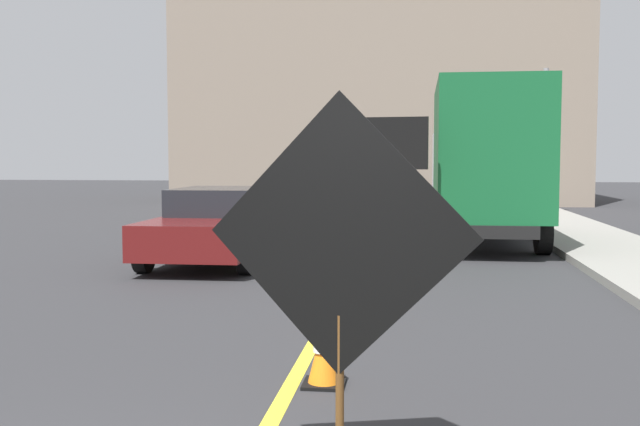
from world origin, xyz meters
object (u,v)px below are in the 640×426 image
object	(u,v)px
arrow_board_trailer	(384,238)
roadwork_sign	(340,243)
traffic_cone_near_sign	(324,353)
highway_guide_sign	(522,115)
traffic_cone_mid_lane	(339,298)
box_truck	(484,161)
traffic_cone_far_lane	(361,272)
pickup_car	(219,224)

from	to	relation	value
arrow_board_trailer	roadwork_sign	bearing A→B (deg)	-89.22
traffic_cone_near_sign	highway_guide_sign	bearing A→B (deg)	77.57
arrow_board_trailer	traffic_cone_mid_lane	size ratio (longest dim) A/B	3.56
highway_guide_sign	roadwork_sign	bearing A→B (deg)	-100.48
box_truck	traffic_cone_far_lane	distance (m)	7.53
arrow_board_trailer	traffic_cone_near_sign	bearing A→B (deg)	-91.60
arrow_board_trailer	highway_guide_sign	bearing A→B (deg)	71.53
box_truck	roadwork_sign	bearing A→B (deg)	-98.68
pickup_car	highway_guide_sign	bearing A→B (deg)	59.49
roadwork_sign	arrow_board_trailer	bearing A→B (deg)	90.78
arrow_board_trailer	box_truck	xyz separation A→B (m)	(2.12, 3.67, 1.41)
highway_guide_sign	traffic_cone_far_lane	bearing A→B (deg)	-105.40
pickup_car	traffic_cone_near_sign	bearing A→B (deg)	-68.67
traffic_cone_near_sign	box_truck	bearing A→B (deg)	78.12
traffic_cone_near_sign	traffic_cone_far_lane	distance (m)	4.07
traffic_cone_near_sign	pickup_car	bearing A→B (deg)	111.33
roadwork_sign	box_truck	distance (m)	13.23
roadwork_sign	pickup_car	world-z (taller)	roadwork_sign
roadwork_sign	traffic_cone_mid_lane	distance (m)	4.22
traffic_cone_near_sign	traffic_cone_mid_lane	size ratio (longest dim) A/B	0.77
arrow_board_trailer	pickup_car	world-z (taller)	arrow_board_trailer
highway_guide_sign	traffic_cone_far_lane	xyz separation A→B (m)	(-4.37, -15.85, -3.07)
arrow_board_trailer	highway_guide_sign	xyz separation A→B (m)	(4.18, 12.52, 2.94)
highway_guide_sign	traffic_cone_near_sign	distance (m)	20.63
box_truck	pickup_car	distance (m)	6.47
pickup_car	box_truck	bearing A→B (deg)	34.20
pickup_car	highway_guide_sign	distance (m)	14.67
roadwork_sign	arrow_board_trailer	size ratio (longest dim) A/B	0.86
arrow_board_trailer	traffic_cone_near_sign	size ratio (longest dim) A/B	4.62
traffic_cone_mid_lane	arrow_board_trailer	bearing A→B (deg)	86.90
box_truck	pickup_car	bearing A→B (deg)	-145.80
pickup_car	traffic_cone_far_lane	bearing A→B (deg)	-49.31
box_truck	traffic_cone_near_sign	xyz separation A→B (m)	(-2.33, -11.07, -1.61)
traffic_cone_near_sign	arrow_board_trailer	bearing A→B (deg)	88.40
highway_guide_sign	traffic_cone_far_lane	world-z (taller)	highway_guide_sign
traffic_cone_far_lane	box_truck	bearing A→B (deg)	71.77
roadwork_sign	traffic_cone_far_lane	world-z (taller)	roadwork_sign
arrow_board_trailer	pickup_car	bearing A→B (deg)	178.14
arrow_board_trailer	traffic_cone_mid_lane	distance (m)	5.36
pickup_car	highway_guide_sign	size ratio (longest dim) A/B	0.98
highway_guide_sign	traffic_cone_near_sign	size ratio (longest dim) A/B	8.55
arrow_board_trailer	box_truck	world-z (taller)	box_truck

